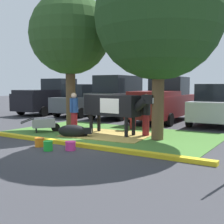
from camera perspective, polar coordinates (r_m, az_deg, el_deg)
The scene contains 20 objects.
ground_plane at distance 10.27m, azimuth -5.91°, elevation -5.86°, with size 80.00×80.00×0.00m, color #38383D.
grass_island at distance 11.96m, azimuth -0.38°, elevation -4.21°, with size 8.40×4.86×0.02m, color #477A33.
curb_yellow at distance 9.92m, azimuth -8.56°, elevation -5.93°, with size 9.60×0.24×0.12m, color yellow.
hay_bedding at distance 11.62m, azimuth -0.80°, elevation -4.41°, with size 3.20×2.40×0.04m, color tan.
shade_tree_left at distance 13.34m, azimuth -8.09°, elevation 14.55°, with size 3.51×3.51×5.93m.
shade_tree_right at distance 10.92m, azimuth 9.04°, elevation 17.92°, with size 4.52×4.52×6.66m.
cow_holstein at distance 11.56m, azimuth 0.37°, elevation 1.21°, with size 3.14×0.88×1.62m.
calf_lying at distance 11.26m, azimuth -7.48°, elevation -3.66°, with size 1.31×0.90×0.48m.
person_handler at distance 13.02m, azimuth 4.02°, elevation 0.06°, with size 0.51×0.34×1.51m.
person_visitor_near at distance 12.28m, azimuth -7.31°, elevation 0.13°, with size 0.34×0.53×1.65m.
person_visitor_far at distance 11.35m, azimuth 6.54°, elevation -0.36°, with size 0.34×0.52×1.63m.
wheelbarrow at distance 12.67m, azimuth -12.94°, elevation -2.10°, with size 1.28×1.42×0.63m.
bucket_orange at distance 9.80m, azimuth -13.78°, elevation -5.62°, with size 0.32×0.32×0.29m.
bucket_green at distance 9.14m, azimuth -12.19°, elevation -6.33°, with size 0.30×0.30×0.30m.
bucket_pink at distance 9.08m, azimuth -7.98°, elevation -6.42°, with size 0.33×0.33×0.27m.
pickup_truck_black at distance 21.03m, azimuth -11.59°, elevation 2.77°, with size 2.40×5.48×2.42m.
hatchback_white at distance 19.24m, azimuth -5.78°, elevation 2.24°, with size 2.17×4.47×2.02m.
suv_dark_grey at distance 17.85m, azimuth 1.30°, elevation 2.96°, with size 2.28×4.68×2.52m.
pickup_truck_maroon at distance 16.39m, azimuth 9.93°, elevation 2.14°, with size 2.40×5.48×2.42m.
sedan_silver at distance 15.48m, azimuth 19.33°, elevation 1.27°, with size 2.17×4.47×2.02m.
Camera 1 is at (6.29, -7.88, 1.96)m, focal length 47.54 mm.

